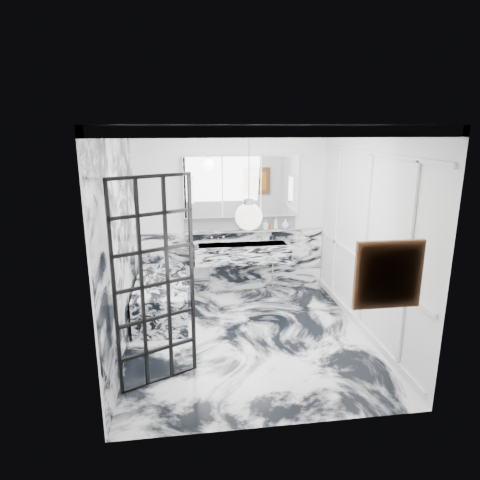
{
  "coord_description": "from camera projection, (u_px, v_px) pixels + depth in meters",
  "views": [
    {
      "loc": [
        -0.84,
        -5.22,
        2.8
      ],
      "look_at": [
        -0.04,
        0.5,
        1.24
      ],
      "focal_mm": 32.0,
      "sensor_mm": 36.0,
      "label": 1
    }
  ],
  "objects": [
    {
      "name": "flower_vase",
      "position": [
        172.0,
        292.0,
        5.79
      ],
      "size": [
        0.07,
        0.07,
        0.12
      ],
      "primitive_type": "cylinder",
      "color": "silver",
      "rests_on": "bathtub"
    },
    {
      "name": "pendant_light",
      "position": [
        249.0,
        217.0,
        4.16
      ],
      "size": [
        0.27,
        0.27,
        0.27
      ],
      "primitive_type": "sphere",
      "color": "white",
      "rests_on": "ceiling"
    },
    {
      "name": "mirror_cabinet",
      "position": [
        241.0,
        186.0,
        7.02
      ],
      "size": [
        1.9,
        0.16,
        1.0
      ],
      "primitive_type": "cube",
      "color": "white",
      "rests_on": "wall_back"
    },
    {
      "name": "marble_clad_left",
      "position": [
        122.0,
        247.0,
        5.27
      ],
      "size": [
        0.02,
        3.56,
        2.68
      ],
      "primitive_type": "cube",
      "color": "white",
      "rests_on": "floor"
    },
    {
      "name": "soap_bottle_a",
      "position": [
        276.0,
        223.0,
        7.25
      ],
      "size": [
        0.08,
        0.08,
        0.2
      ],
      "primitive_type": "imported",
      "rotation": [
        0.0,
        0.0,
        0.04
      ],
      "color": "#8C5919",
      "rests_on": "ledge"
    },
    {
      "name": "trough_sink",
      "position": [
        242.0,
        253.0,
        7.15
      ],
      "size": [
        1.6,
        0.45,
        0.3
      ],
      "primitive_type": "cube",
      "color": "silver",
      "rests_on": "wall_back"
    },
    {
      "name": "sconce_right",
      "position": [
        291.0,
        189.0,
        7.05
      ],
      "size": [
        0.07,
        0.07,
        0.4
      ],
      "primitive_type": "cylinder",
      "color": "white",
      "rests_on": "mirror_cabinet"
    },
    {
      "name": "soap_bottle_c",
      "position": [
        285.0,
        224.0,
        7.28
      ],
      "size": [
        0.15,
        0.15,
        0.16
      ],
      "primitive_type": "imported",
      "rotation": [
        0.0,
        0.0,
        0.21
      ],
      "color": "silver",
      "rests_on": "ledge"
    },
    {
      "name": "subway_tile",
      "position": [
        241.0,
        222.0,
        7.24
      ],
      "size": [
        1.9,
        0.03,
        0.23
      ],
      "primitive_type": "cube",
      "color": "white",
      "rests_on": "wall_back"
    },
    {
      "name": "artwork",
      "position": [
        388.0,
        275.0,
        3.9
      ],
      "size": [
        0.55,
        0.05,
        0.55
      ],
      "primitive_type": "cube",
      "color": "#BC7F13",
      "rests_on": "wall_front"
    },
    {
      "name": "floor",
      "position": [
        248.0,
        337.0,
        5.83
      ],
      "size": [
        3.6,
        3.6,
        0.0
      ],
      "primitive_type": "plane",
      "color": "white",
      "rests_on": "ground"
    },
    {
      "name": "bathtub",
      "position": [
        162.0,
        298.0,
        6.46
      ],
      "size": [
        0.75,
        1.65,
        0.55
      ],
      "primitive_type": "cube",
      "color": "silver",
      "rests_on": "floor"
    },
    {
      "name": "crittall_door",
      "position": [
        155.0,
        285.0,
        4.55
      ],
      "size": [
        0.81,
        0.42,
        2.3
      ],
      "primitive_type": null,
      "rotation": [
        0.0,
        0.0,
        0.45
      ],
      "color": "black",
      "rests_on": "floor"
    },
    {
      "name": "wall_left",
      "position": [
        120.0,
        243.0,
        5.25
      ],
      "size": [
        0.0,
        3.6,
        3.6
      ],
      "primitive_type": "plane",
      "rotation": [
        1.57,
        0.0,
        1.57
      ],
      "color": "white",
      "rests_on": "floor"
    },
    {
      "name": "sconce_left",
      "position": [
        191.0,
        191.0,
        6.83
      ],
      "size": [
        0.07,
        0.07,
        0.4
      ],
      "primitive_type": "cylinder",
      "color": "white",
      "rests_on": "mirror_cabinet"
    },
    {
      "name": "wall_right",
      "position": [
        367.0,
        234.0,
        5.68
      ],
      "size": [
        0.0,
        3.6,
        3.6
      ],
      "primitive_type": "plane",
      "rotation": [
        1.57,
        0.0,
        -1.57
      ],
      "color": "white",
      "rests_on": "floor"
    },
    {
      "name": "amber_bottle",
      "position": [
        271.0,
        226.0,
        7.26
      ],
      "size": [
        0.04,
        0.04,
        0.1
      ],
      "primitive_type": "cylinder",
      "color": "#8C5919",
      "rests_on": "ledge"
    },
    {
      "name": "marble_clad_back",
      "position": [
        232.0,
        261.0,
        7.39
      ],
      "size": [
        3.18,
        0.05,
        1.05
      ],
      "primitive_type": "cube",
      "color": "white",
      "rests_on": "floor"
    },
    {
      "name": "face_pot",
      "position": [
        243.0,
        225.0,
        7.18
      ],
      "size": [
        0.15,
        0.15,
        0.15
      ],
      "primitive_type": "sphere",
      "color": "white",
      "rests_on": "ledge"
    },
    {
      "name": "soap_bottle_b",
      "position": [
        265.0,
        224.0,
        7.23
      ],
      "size": [
        0.09,
        0.09,
        0.16
      ],
      "primitive_type": "imported",
      "rotation": [
        0.0,
        0.0,
        0.3
      ],
      "color": "#4C4C51",
      "rests_on": "ledge"
    },
    {
      "name": "panel_molding",
      "position": [
        365.0,
        241.0,
        5.7
      ],
      "size": [
        0.03,
        3.4,
        2.3
      ],
      "primitive_type": "cube",
      "color": "white",
      "rests_on": "floor"
    },
    {
      "name": "ceiling",
      "position": [
        249.0,
        125.0,
        5.1
      ],
      "size": [
        3.6,
        3.6,
        0.0
      ],
      "primitive_type": "plane",
      "rotation": [
        3.14,
        0.0,
        0.0
      ],
      "color": "white",
      "rests_on": "wall_back"
    },
    {
      "name": "wall_front",
      "position": [
        281.0,
        290.0,
        3.74
      ],
      "size": [
        3.6,
        0.0,
        3.6
      ],
      "primitive_type": "plane",
      "rotation": [
        -1.57,
        0.0,
        0.0
      ],
      "color": "white",
      "rests_on": "floor"
    },
    {
      "name": "ledge",
      "position": [
        241.0,
        231.0,
        7.21
      ],
      "size": [
        1.9,
        0.14,
        0.04
      ],
      "primitive_type": "cube",
      "color": "silver",
      "rests_on": "wall_back"
    },
    {
      "name": "wall_back",
      "position": [
        232.0,
        211.0,
        7.19
      ],
      "size": [
        3.6,
        0.0,
        3.6
      ],
      "primitive_type": "plane",
      "rotation": [
        1.57,
        0.0,
        0.0
      ],
      "color": "white",
      "rests_on": "floor"
    }
  ]
}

